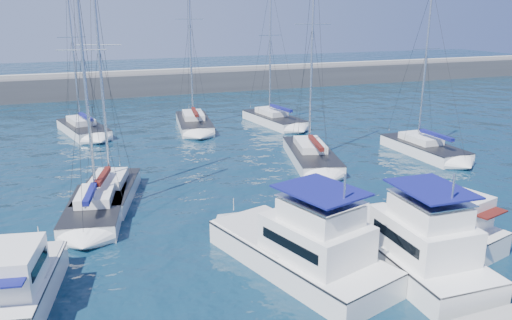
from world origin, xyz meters
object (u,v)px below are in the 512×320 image
object	(u,v)px
sailboat_mid_b	(109,191)
sailboat_back_c	(274,119)
sailboat_mid_a	(95,210)
motor_yacht_port_inner	(304,249)
sailboat_mid_d	(311,155)
sailboat_back_a	(83,129)
sailboat_back_b	(194,123)
motor_yacht_stbd_inner	(413,246)
motor_yacht_port_outer	(17,285)
motor_yacht_stbd_outer	(447,224)
sailboat_mid_e	(424,148)

from	to	relation	value
sailboat_mid_b	sailboat_back_c	bearing A→B (deg)	58.50
sailboat_mid_a	sailboat_mid_b	world-z (taller)	sailboat_mid_b
motor_yacht_port_inner	sailboat_mid_d	distance (m)	17.87
sailboat_mid_b	sailboat_back_a	distance (m)	19.49
sailboat_back_b	sailboat_back_c	world-z (taller)	sailboat_back_b
motor_yacht_stbd_inner	sailboat_mid_b	world-z (taller)	sailboat_mid_b
motor_yacht_port_outer	motor_yacht_stbd_outer	xyz separation A→B (m)	(20.44, -1.33, 0.00)
motor_yacht_port_inner	sailboat_mid_b	bearing A→B (deg)	104.09
motor_yacht_stbd_inner	sailboat_back_b	world-z (taller)	sailboat_back_b
motor_yacht_port_inner	sailboat_back_a	world-z (taller)	sailboat_back_a
motor_yacht_port_outer	motor_yacht_stbd_outer	size ratio (longest dim) A/B	1.02
sailboat_mid_a	sailboat_back_a	xyz separation A→B (m)	(0.30, 22.40, -0.02)
sailboat_mid_d	sailboat_back_a	bearing A→B (deg)	150.30
sailboat_mid_a	sailboat_mid_d	world-z (taller)	sailboat_mid_d
motor_yacht_port_outer	motor_yacht_port_inner	size ratio (longest dim) A/B	0.65
motor_yacht_stbd_inner	motor_yacht_stbd_outer	bearing A→B (deg)	28.54
sailboat_mid_d	sailboat_back_c	bearing A→B (deg)	94.43
sailboat_mid_b	sailboat_back_b	xyz separation A→B (m)	(10.13, 18.18, -0.00)
motor_yacht_stbd_inner	sailboat_mid_d	distance (m)	17.65
sailboat_mid_a	sailboat_back_c	world-z (taller)	sailboat_mid_a
motor_yacht_stbd_outer	sailboat_back_c	size ratio (longest dim) A/B	0.44
motor_yacht_port_inner	motor_yacht_stbd_inner	world-z (taller)	same
sailboat_mid_b	sailboat_mid_e	bearing A→B (deg)	19.49
motor_yacht_stbd_outer	sailboat_mid_d	bearing A→B (deg)	75.33
sailboat_mid_a	sailboat_mid_b	bearing A→B (deg)	82.60
sailboat_back_b	motor_yacht_stbd_outer	bearing A→B (deg)	-70.97
sailboat_mid_e	sailboat_back_c	size ratio (longest dim) A/B	0.94
motor_yacht_stbd_inner	motor_yacht_port_outer	bearing A→B (deg)	171.96
sailboat_mid_e	motor_yacht_port_inner	bearing A→B (deg)	-142.51
sailboat_back_a	sailboat_back_c	size ratio (longest dim) A/B	1.00
motor_yacht_stbd_inner	sailboat_back_b	size ratio (longest dim) A/B	0.53
motor_yacht_port_outer	sailboat_mid_a	size ratio (longest dim) A/B	0.43
motor_yacht_port_outer	sailboat_back_a	world-z (taller)	sailboat_back_a
sailboat_back_c	sailboat_back_a	bearing A→B (deg)	164.40
motor_yacht_stbd_inner	sailboat_back_c	size ratio (longest dim) A/B	0.63
motor_yacht_port_inner	sailboat_mid_e	size ratio (longest dim) A/B	0.74
motor_yacht_stbd_inner	sailboat_back_c	xyz separation A→B (m)	(6.21, 31.29, -0.62)
sailboat_mid_a	sailboat_back_b	size ratio (longest dim) A/B	0.87
motor_yacht_port_outer	sailboat_mid_d	bearing A→B (deg)	46.33
motor_yacht_port_outer	sailboat_back_c	size ratio (longest dim) A/B	0.45
motor_yacht_port_inner	motor_yacht_stbd_outer	size ratio (longest dim) A/B	1.56
motor_yacht_port_outer	motor_yacht_port_inner	bearing A→B (deg)	4.10
sailboat_mid_d	sailboat_back_b	size ratio (longest dim) A/B	0.98
sailboat_mid_d	sailboat_back_a	xyz separation A→B (m)	(-16.63, 16.52, -0.01)
sailboat_back_a	motor_yacht_port_inner	bearing A→B (deg)	-89.17
motor_yacht_port_outer	motor_yacht_port_inner	distance (m)	12.16
motor_yacht_stbd_outer	sailboat_back_a	size ratio (longest dim) A/B	0.44
sailboat_mid_a	sailboat_back_a	bearing A→B (deg)	100.84
sailboat_mid_e	sailboat_back_a	xyz separation A→B (m)	(-26.51, 17.94, 0.01)
sailboat_mid_b	sailboat_mid_d	size ratio (longest dim) A/B	0.90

